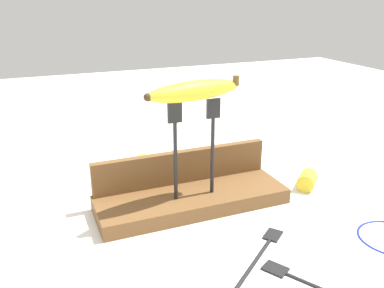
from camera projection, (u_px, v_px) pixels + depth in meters
The scene contains 9 objects.
ground_plane at pixel (192, 206), 0.80m from camera, with size 3.00×3.00×0.00m, color white.
wooden_board at pixel (192, 199), 0.80m from camera, with size 0.37×0.12×0.03m, color brown.
board_backstop at pixel (182, 167), 0.83m from camera, with size 0.36×0.02×0.07m, color brown.
fork_stand_center at pixel (194, 141), 0.74m from camera, with size 0.10×0.01×0.18m.
banana_raised_center at pixel (194, 91), 0.71m from camera, with size 0.19×0.07×0.04m.
fork_fallen_near at pixel (263, 248), 0.66m from camera, with size 0.15×0.12×0.01m.
fork_fallen_far at pixel (300, 278), 0.59m from camera, with size 0.10×0.15×0.01m.
banana_chunk_near at pixel (141, 165), 0.94m from camera, with size 0.06×0.06×0.04m.
banana_chunk_far at pixel (307, 180), 0.87m from camera, with size 0.06×0.06×0.04m.
Camera 1 is at (-0.27, -0.66, 0.39)m, focal length 38.53 mm.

